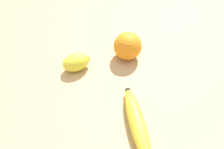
% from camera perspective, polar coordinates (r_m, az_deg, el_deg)
% --- Properties ---
extents(ground_plane, '(3.00, 3.00, 0.00)m').
position_cam_1_polar(ground_plane, '(0.58, 3.17, -7.28)').
color(ground_plane, tan).
extents(banana, '(0.05, 0.22, 0.04)m').
position_cam_1_polar(banana, '(0.53, 6.55, -12.49)').
color(banana, yellow).
rests_on(banana, ground_plane).
extents(orange, '(0.09, 0.09, 0.09)m').
position_cam_1_polar(orange, '(0.67, 4.09, 7.42)').
color(orange, orange).
rests_on(orange, ground_plane).
extents(lemon, '(0.09, 0.07, 0.05)m').
position_cam_1_polar(lemon, '(0.65, -9.36, 3.20)').
color(lemon, yellow).
rests_on(lemon, ground_plane).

